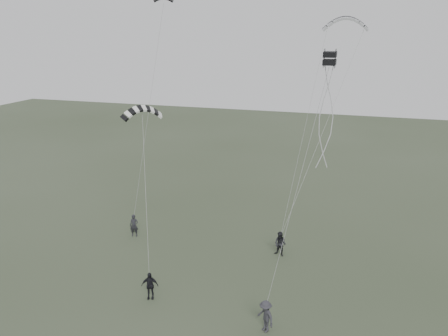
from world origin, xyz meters
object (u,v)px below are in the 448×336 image
(flyer_left, at_px, (134,225))
(flyer_far, at_px, (265,316))
(kite_striped, at_px, (142,108))
(flyer_center, at_px, (150,286))
(kite_box, at_px, (330,58))
(flyer_right, at_px, (280,244))
(kite_pale_large, at_px, (346,18))

(flyer_left, relative_size, flyer_far, 0.98)
(kite_striped, bearing_deg, flyer_center, -107.42)
(flyer_far, height_order, kite_box, kite_box)
(flyer_left, bearing_deg, kite_striped, -60.63)
(flyer_right, distance_m, kite_box, 14.67)
(flyer_right, distance_m, kite_striped, 14.41)
(flyer_far, distance_m, kite_striped, 15.52)
(flyer_far, relative_size, kite_pale_large, 0.53)
(flyer_right, bearing_deg, flyer_left, -160.40)
(flyer_center, bearing_deg, flyer_right, 30.55)
(kite_box, bearing_deg, kite_pale_large, 90.44)
(flyer_left, distance_m, kite_box, 20.88)
(kite_pale_large, bearing_deg, flyer_right, -114.60)
(flyer_center, xyz_separation_m, kite_striped, (-2.25, 4.57, 10.55))
(flyer_left, distance_m, kite_striped, 11.39)
(flyer_center, relative_size, kite_pale_large, 0.50)
(flyer_right, bearing_deg, flyer_far, -66.93)
(kite_pale_large, height_order, kite_box, kite_pale_large)
(flyer_center, xyz_separation_m, flyer_far, (7.74, -1.01, 0.06))
(flyer_left, relative_size, flyer_right, 0.99)
(flyer_right, bearing_deg, kite_pale_large, 88.35)
(flyer_left, distance_m, kite_pale_large, 24.37)
(flyer_center, distance_m, kite_pale_large, 25.71)
(flyer_center, bearing_deg, flyer_left, 105.83)
(kite_pale_large, bearing_deg, flyer_center, -125.81)
(flyer_left, xyz_separation_m, flyer_center, (5.27, -7.76, -0.03))
(flyer_right, relative_size, kite_pale_large, 0.53)
(kite_striped, xyz_separation_m, kite_box, (12.17, 0.14, 3.49))
(flyer_center, bearing_deg, kite_striped, 97.81)
(flyer_right, xyz_separation_m, flyer_far, (0.75, -9.03, 0.01))
(flyer_right, height_order, kite_pale_large, kite_pale_large)
(flyer_right, relative_size, kite_box, 2.55)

